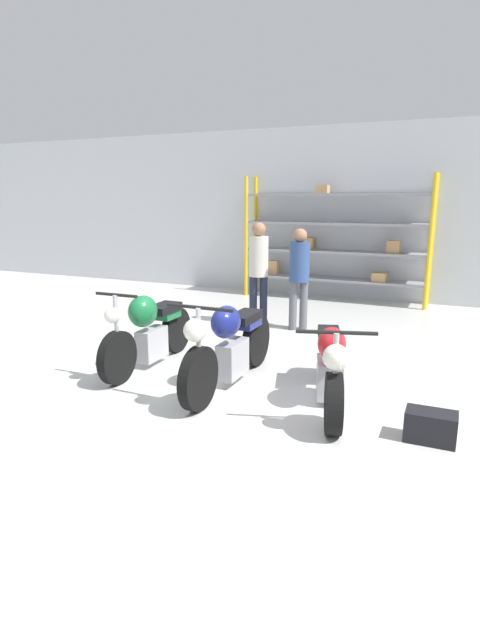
{
  "coord_description": "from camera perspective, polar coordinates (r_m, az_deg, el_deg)",
  "views": [
    {
      "loc": [
        2.33,
        -4.89,
        2.11
      ],
      "look_at": [
        0.0,
        0.4,
        0.7
      ],
      "focal_mm": 28.0,
      "sensor_mm": 36.0,
      "label": 1
    }
  ],
  "objects": [
    {
      "name": "toolbox",
      "position": [
        4.84,
        20.94,
        -11.3
      ],
      "size": [
        0.44,
        0.26,
        0.28
      ],
      "color": "black",
      "rests_on": "ground_plane"
    },
    {
      "name": "motorcycle_red",
      "position": [
        5.29,
        10.28,
        -5.06
      ],
      "size": [
        0.9,
        1.98,
        0.97
      ],
      "rotation": [
        0.0,
        0.0,
        -1.28
      ],
      "color": "black",
      "rests_on": "ground_plane"
    },
    {
      "name": "shelving_rack",
      "position": [
        10.75,
        10.73,
        9.08
      ],
      "size": [
        3.87,
        0.63,
        2.58
      ],
      "color": "gold",
      "rests_on": "ground_plane"
    },
    {
      "name": "person_browsing",
      "position": [
        8.15,
        6.79,
        5.57
      ],
      "size": [
        0.44,
        0.44,
        1.65
      ],
      "rotation": [
        0.0,
        0.0,
        2.16
      ],
      "color": "#595960",
      "rests_on": "ground_plane"
    },
    {
      "name": "motorcycle_green",
      "position": [
        6.45,
        -10.36,
        -1.16
      ],
      "size": [
        0.55,
        2.0,
        1.07
      ],
      "rotation": [
        0.0,
        0.0,
        -1.55
      ],
      "color": "black",
      "rests_on": "ground_plane"
    },
    {
      "name": "ground_plane",
      "position": [
        5.82,
        -1.6,
        -7.58
      ],
      "size": [
        30.0,
        30.0,
        0.0
      ],
      "primitive_type": "plane",
      "color": "silver"
    },
    {
      "name": "person_near_rack",
      "position": [
        8.4,
        2.15,
        6.27
      ],
      "size": [
        0.45,
        0.45,
        1.73
      ],
      "rotation": [
        0.0,
        0.0,
        2.18
      ],
      "color": "#1E2338",
      "rests_on": "ground_plane"
    },
    {
      "name": "motorcycle_blue",
      "position": [
        5.69,
        -1.16,
        -2.82
      ],
      "size": [
        0.73,
        2.21,
        1.08
      ],
      "rotation": [
        0.0,
        0.0,
        -1.58
      ],
      "color": "black",
      "rests_on": "ground_plane"
    },
    {
      "name": "back_wall",
      "position": [
        11.06,
        11.84,
        11.82
      ],
      "size": [
        30.0,
        0.08,
        3.6
      ],
      "color": "silver",
      "rests_on": "ground_plane"
    }
  ]
}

